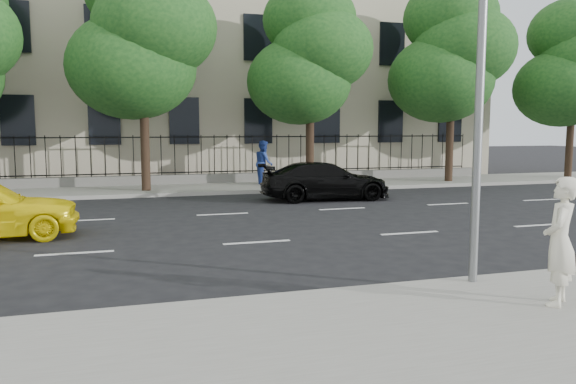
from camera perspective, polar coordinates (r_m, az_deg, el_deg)
name	(u,v)px	position (r m, az deg, el deg)	size (l,w,h in m)	color
ground	(288,268)	(10.85, -0.04, -7.70)	(120.00, 120.00, 0.00)	black
near_sidewalk	(381,339)	(7.27, 9.41, -14.48)	(60.00, 4.00, 0.15)	gray
far_sidewalk	(193,189)	(24.40, -9.58, 0.35)	(60.00, 4.00, 0.15)	gray
lane_markings	(237,226)	(15.36, -5.17, -3.47)	(49.60, 4.62, 0.01)	silver
masonry_building	(170,14)	(33.76, -11.90, 17.24)	(34.60, 12.11, 18.50)	#C1B899
iron_fence	(188,172)	(26.03, -10.08, 1.98)	(30.00, 0.50, 2.20)	slate
tree_c	(143,33)	(23.75, -14.55, 15.40)	(5.89, 5.50, 9.80)	#382619
tree_d	(310,54)	(24.98, 2.24, 13.82)	(5.34, 4.94, 8.84)	#382619
tree_e	(451,52)	(28.08, 16.26, 13.50)	(5.71, 5.31, 9.46)	#382619
tree_f	(572,64)	(32.35, 26.91, 11.54)	(5.52, 5.12, 9.01)	#382619
black_sedan	(325,181)	(20.91, 3.82, 1.13)	(1.97, 4.84, 1.40)	black
woman_near	(560,241)	(8.86, 25.90, -4.53)	(0.67, 0.44, 1.84)	silver
pedestrian_far	(264,162)	(25.08, -2.48, 3.02)	(0.95, 0.74, 1.96)	navy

